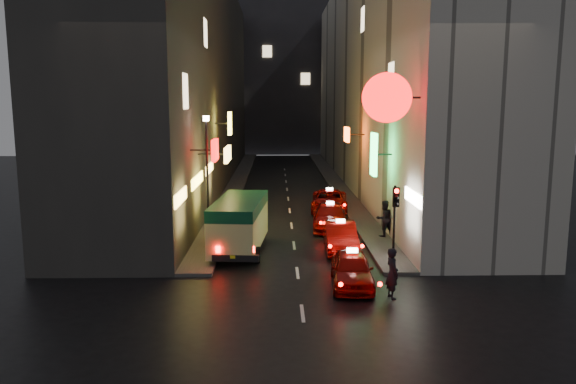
{
  "coord_description": "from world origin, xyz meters",
  "views": [
    {
      "loc": [
        -0.86,
        -13.96,
        7.04
      ],
      "look_at": [
        -0.3,
        13.0,
        2.69
      ],
      "focal_mm": 35.0,
      "sensor_mm": 36.0,
      "label": 1
    }
  ],
  "objects": [
    {
      "name": "taxi_near",
      "position": [
        2.03,
        6.82,
        0.77
      ],
      "size": [
        2.28,
        4.96,
        1.71
      ],
      "color": "#860804",
      "rests_on": "ground"
    },
    {
      "name": "traffic_light",
      "position": [
        4.0,
        8.47,
        2.69
      ],
      "size": [
        0.26,
        0.43,
        3.5
      ],
      "color": "black",
      "rests_on": "sidewalk_right"
    },
    {
      "name": "sidewalk_left",
      "position": [
        -4.25,
        34.0,
        0.07
      ],
      "size": [
        1.5,
        52.0,
        0.15
      ],
      "primitive_type": "cube",
      "color": "#4C4946",
      "rests_on": "ground"
    },
    {
      "name": "pedestrian_crossing",
      "position": [
        3.3,
        5.42,
        1.06
      ],
      "size": [
        0.6,
        0.78,
        2.11
      ],
      "primitive_type": "imported",
      "rotation": [
        0.0,
        0.0,
        1.81
      ],
      "color": "black",
      "rests_on": "ground"
    },
    {
      "name": "building_left",
      "position": [
        -8.0,
        33.99,
        9.0
      ],
      "size": [
        7.66,
        52.0,
        18.0
      ],
      "color": "#34322F",
      "rests_on": "ground"
    },
    {
      "name": "taxi_second",
      "position": [
        2.17,
        11.98,
        0.8
      ],
      "size": [
        2.17,
        5.04,
        1.76
      ],
      "color": "#860804",
      "rests_on": "ground"
    },
    {
      "name": "taxi_third",
      "position": [
        2.14,
        16.79,
        0.79
      ],
      "size": [
        2.41,
        5.12,
        1.75
      ],
      "color": "#860804",
      "rests_on": "ground"
    },
    {
      "name": "ground",
      "position": [
        0.0,
        0.0,
        0.0
      ],
      "size": [
        120.0,
        120.0,
        0.0
      ],
      "primitive_type": "plane",
      "color": "black",
      "rests_on": "ground"
    },
    {
      "name": "lamp_post",
      "position": [
        -4.2,
        13.0,
        3.72
      ],
      "size": [
        0.28,
        0.28,
        6.22
      ],
      "color": "black",
      "rests_on": "sidewalk_left"
    },
    {
      "name": "taxi_far",
      "position": [
        2.58,
        21.84,
        0.8
      ],
      "size": [
        2.52,
        5.18,
        1.76
      ],
      "color": "#860804",
      "rests_on": "ground"
    },
    {
      "name": "sidewalk_right",
      "position": [
        4.25,
        34.0,
        0.07
      ],
      "size": [
        1.5,
        52.0,
        0.15
      ],
      "primitive_type": "cube",
      "color": "#4C4946",
      "rests_on": "ground"
    },
    {
      "name": "building_far",
      "position": [
        0.0,
        66.0,
        11.0
      ],
      "size": [
        30.0,
        10.0,
        22.0
      ],
      "primitive_type": "cube",
      "color": "#333237",
      "rests_on": "ground"
    },
    {
      "name": "pedestrian_sidewalk",
      "position": [
        4.69,
        14.24,
        1.21
      ],
      "size": [
        0.93,
        0.78,
        2.13
      ],
      "primitive_type": "imported",
      "rotation": [
        0.0,
        0.0,
        3.55
      ],
      "color": "black",
      "rests_on": "sidewalk_right"
    },
    {
      "name": "building_right",
      "position": [
        8.0,
        33.99,
        9.0
      ],
      "size": [
        8.38,
        52.0,
        18.0
      ],
      "color": "#AFABA1",
      "rests_on": "ground"
    },
    {
      "name": "minibus",
      "position": [
        -2.6,
        11.87,
        1.59
      ],
      "size": [
        2.58,
        6.03,
        2.52
      ],
      "color": "#C7C57C",
      "rests_on": "ground"
    }
  ]
}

